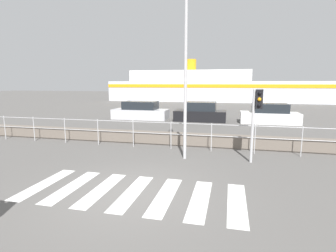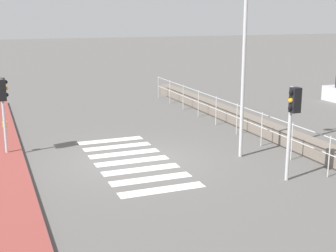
{
  "view_description": "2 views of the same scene",
  "coord_description": "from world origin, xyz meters",
  "px_view_note": "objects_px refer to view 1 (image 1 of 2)",
  "views": [
    {
      "loc": [
        2.49,
        -6.2,
        2.89
      ],
      "look_at": [
        0.54,
        2.0,
        1.5
      ],
      "focal_mm": 28.0,
      "sensor_mm": 36.0,
      "label": 1
    },
    {
      "loc": [
        13.73,
        -4.14,
        4.57
      ],
      "look_at": [
        0.63,
        1.0,
        1.2
      ],
      "focal_mm": 50.0,
      "sensor_mm": 36.0,
      "label": 2
    }
  ],
  "objects_px": {
    "parked_car_silver": "(141,111)",
    "parked_car_black": "(200,113)",
    "traffic_light_far": "(257,109)",
    "parked_car_white": "(269,115)",
    "streetlamp": "(185,46)",
    "ferry_boat": "(210,88)"
  },
  "relations": [
    {
      "from": "streetlamp",
      "to": "parked_car_white",
      "type": "distance_m",
      "value": 12.03
    },
    {
      "from": "streetlamp",
      "to": "parked_car_silver",
      "type": "xyz_separation_m",
      "value": [
        -5.43,
        10.59,
        -3.58
      ]
    },
    {
      "from": "parked_car_black",
      "to": "streetlamp",
      "type": "bearing_deg",
      "value": -86.85
    },
    {
      "from": "traffic_light_far",
      "to": "streetlamp",
      "type": "bearing_deg",
      "value": -174.05
    },
    {
      "from": "ferry_boat",
      "to": "parked_car_white",
      "type": "distance_m",
      "value": 24.14
    },
    {
      "from": "streetlamp",
      "to": "parked_car_white",
      "type": "relative_size",
      "value": 1.69
    },
    {
      "from": "parked_car_silver",
      "to": "parked_car_white",
      "type": "relative_size",
      "value": 1.1
    },
    {
      "from": "parked_car_white",
      "to": "parked_car_silver",
      "type": "bearing_deg",
      "value": -180.0
    },
    {
      "from": "streetlamp",
      "to": "parked_car_silver",
      "type": "relative_size",
      "value": 1.54
    },
    {
      "from": "traffic_light_far",
      "to": "parked_car_silver",
      "type": "height_order",
      "value": "traffic_light_far"
    },
    {
      "from": "streetlamp",
      "to": "parked_car_silver",
      "type": "distance_m",
      "value": 12.43
    },
    {
      "from": "traffic_light_far",
      "to": "parked_car_white",
      "type": "distance_m",
      "value": 10.58
    },
    {
      "from": "traffic_light_far",
      "to": "parked_car_black",
      "type": "bearing_deg",
      "value": 106.94
    },
    {
      "from": "streetlamp",
      "to": "ferry_boat",
      "type": "xyz_separation_m",
      "value": [
        -1.67,
        33.9,
        -2.11
      ]
    },
    {
      "from": "traffic_light_far",
      "to": "parked_car_white",
      "type": "xyz_separation_m",
      "value": [
        1.88,
        10.32,
        -1.35
      ]
    },
    {
      "from": "parked_car_silver",
      "to": "ferry_boat",
      "type": "bearing_deg",
      "value": 80.84
    },
    {
      "from": "parked_car_silver",
      "to": "parked_car_black",
      "type": "bearing_deg",
      "value": 0.0
    },
    {
      "from": "streetlamp",
      "to": "parked_car_black",
      "type": "height_order",
      "value": "streetlamp"
    },
    {
      "from": "parked_car_silver",
      "to": "parked_car_black",
      "type": "relative_size",
      "value": 1.15
    },
    {
      "from": "ferry_boat",
      "to": "traffic_light_far",
      "type": "bearing_deg",
      "value": -82.83
    },
    {
      "from": "streetlamp",
      "to": "ferry_boat",
      "type": "relative_size",
      "value": 0.2
    },
    {
      "from": "parked_car_silver",
      "to": "parked_car_black",
      "type": "distance_m",
      "value": 4.85
    }
  ]
}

